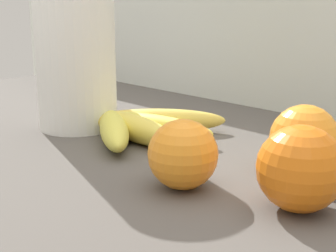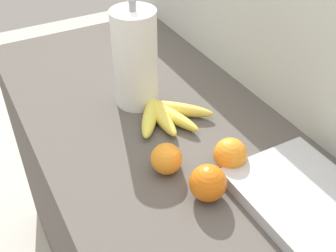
{
  "view_description": "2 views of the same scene",
  "coord_description": "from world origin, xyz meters",
  "px_view_note": "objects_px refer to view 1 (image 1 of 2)",
  "views": [
    {
      "loc": [
        0.37,
        -0.41,
        1.09
      ],
      "look_at": [
        -0.06,
        0.0,
        0.94
      ],
      "focal_mm": 51.17,
      "sensor_mm": 36.0,
      "label": 1
    },
    {
      "loc": [
        0.67,
        -0.41,
        1.6
      ],
      "look_at": [
        -0.03,
        -0.02,
        0.97
      ],
      "focal_mm": 44.75,
      "sensor_mm": 36.0,
      "label": 2
    }
  ],
  "objects_px": {
    "banana_bunch": "(138,126)",
    "orange_front": "(300,169)",
    "orange_far_right": "(183,154)",
    "orange_right": "(304,139)",
    "paper_towel_roll": "(75,39)"
  },
  "relations": [
    {
      "from": "banana_bunch",
      "to": "orange_front",
      "type": "distance_m",
      "value": 0.3
    },
    {
      "from": "banana_bunch",
      "to": "orange_far_right",
      "type": "height_order",
      "value": "orange_far_right"
    },
    {
      "from": "orange_right",
      "to": "paper_towel_roll",
      "type": "bearing_deg",
      "value": -168.35
    },
    {
      "from": "orange_right",
      "to": "orange_far_right",
      "type": "bearing_deg",
      "value": -113.74
    },
    {
      "from": "orange_right",
      "to": "paper_towel_roll",
      "type": "xyz_separation_m",
      "value": [
        -0.36,
        -0.07,
        0.1
      ]
    },
    {
      "from": "banana_bunch",
      "to": "orange_far_right",
      "type": "xyz_separation_m",
      "value": [
        0.18,
        -0.09,
        0.02
      ]
    },
    {
      "from": "banana_bunch",
      "to": "orange_right",
      "type": "distance_m",
      "value": 0.25
    },
    {
      "from": "orange_front",
      "to": "orange_far_right",
      "type": "xyz_separation_m",
      "value": [
        -0.12,
        -0.04,
        -0.0
      ]
    },
    {
      "from": "banana_bunch",
      "to": "orange_right",
      "type": "xyz_separation_m",
      "value": [
        0.24,
        0.05,
        0.02
      ]
    },
    {
      "from": "banana_bunch",
      "to": "orange_front",
      "type": "xyz_separation_m",
      "value": [
        0.3,
        -0.05,
        0.02
      ]
    },
    {
      "from": "orange_far_right",
      "to": "paper_towel_roll",
      "type": "height_order",
      "value": "paper_towel_roll"
    },
    {
      "from": "banana_bunch",
      "to": "orange_far_right",
      "type": "relative_size",
      "value": 3.16
    },
    {
      "from": "banana_bunch",
      "to": "paper_towel_roll",
      "type": "distance_m",
      "value": 0.17
    },
    {
      "from": "orange_front",
      "to": "orange_far_right",
      "type": "height_order",
      "value": "orange_front"
    },
    {
      "from": "orange_right",
      "to": "orange_far_right",
      "type": "relative_size",
      "value": 1.07
    }
  ]
}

